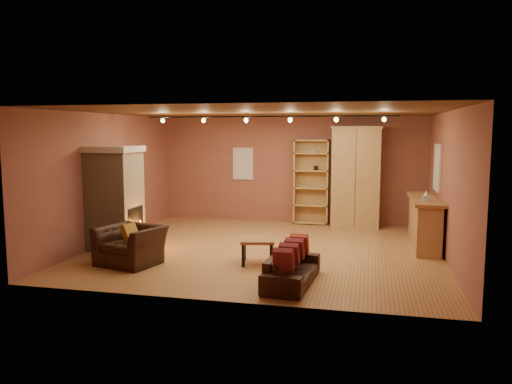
% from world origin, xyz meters
% --- Properties ---
extents(floor, '(7.00, 7.00, 0.00)m').
position_xyz_m(floor, '(0.00, 0.00, 0.00)').
color(floor, brown).
rests_on(floor, ground).
extents(ceiling, '(7.00, 7.00, 0.00)m').
position_xyz_m(ceiling, '(0.00, 0.00, 2.80)').
color(ceiling, brown).
rests_on(ceiling, back_wall).
extents(back_wall, '(7.00, 0.02, 2.80)m').
position_xyz_m(back_wall, '(0.00, 3.25, 1.40)').
color(back_wall, brown).
rests_on(back_wall, floor).
extents(left_wall, '(0.02, 6.50, 2.80)m').
position_xyz_m(left_wall, '(-3.50, 0.00, 1.40)').
color(left_wall, brown).
rests_on(left_wall, floor).
extents(right_wall, '(0.02, 6.50, 2.80)m').
position_xyz_m(right_wall, '(3.50, 0.00, 1.40)').
color(right_wall, brown).
rests_on(right_wall, floor).
extents(fireplace, '(1.01, 0.98, 2.12)m').
position_xyz_m(fireplace, '(-3.04, -0.60, 1.06)').
color(fireplace, tan).
rests_on(fireplace, floor).
extents(back_window, '(0.56, 0.04, 0.86)m').
position_xyz_m(back_window, '(-1.30, 3.23, 1.55)').
color(back_window, silver).
rests_on(back_window, back_wall).
extents(bookcase, '(0.90, 0.35, 2.21)m').
position_xyz_m(bookcase, '(0.57, 3.13, 1.12)').
color(bookcase, tan).
rests_on(bookcase, floor).
extents(armoire, '(1.25, 0.71, 2.54)m').
position_xyz_m(armoire, '(1.72, 2.93, 1.28)').
color(armoire, tan).
rests_on(armoire, floor).
extents(bar_counter, '(0.59, 2.19, 1.05)m').
position_xyz_m(bar_counter, '(3.20, 0.93, 0.53)').
color(bar_counter, '#AB7B4E').
rests_on(bar_counter, floor).
extents(tissue_box, '(0.13, 0.13, 0.23)m').
position_xyz_m(tissue_box, '(3.15, 0.37, 1.14)').
color(tissue_box, '#89B8DC').
rests_on(tissue_box, bar_counter).
extents(right_window, '(0.05, 0.90, 1.00)m').
position_xyz_m(right_window, '(3.47, 1.40, 1.65)').
color(right_window, silver).
rests_on(right_window, right_wall).
extents(loveseat, '(0.60, 1.66, 0.71)m').
position_xyz_m(loveseat, '(0.89, -2.20, 0.34)').
color(loveseat, black).
rests_on(loveseat, floor).
extents(armchair, '(1.22, 0.96, 0.94)m').
position_xyz_m(armchair, '(-2.18, -1.66, 0.47)').
color(armchair, black).
rests_on(armchair, floor).
extents(coffee_table, '(0.72, 0.72, 0.46)m').
position_xyz_m(coffee_table, '(0.08, -1.11, 0.39)').
color(coffee_table, '#9C6738').
rests_on(coffee_table, floor).
extents(track_rail, '(5.20, 0.09, 0.13)m').
position_xyz_m(track_rail, '(0.00, 0.20, 2.69)').
color(track_rail, black).
rests_on(track_rail, ceiling).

